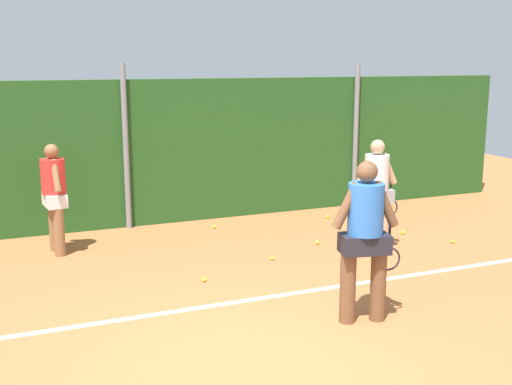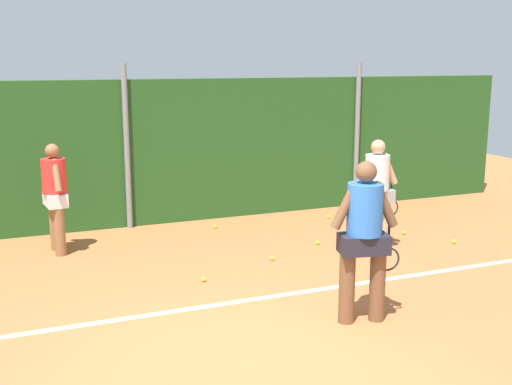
{
  "view_description": "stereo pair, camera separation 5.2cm",
  "coord_description": "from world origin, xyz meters",
  "px_view_note": "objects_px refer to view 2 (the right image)",
  "views": [
    {
      "loc": [
        -2.1,
        -5.3,
        2.94
      ],
      "look_at": [
        1.21,
        2.67,
        1.13
      ],
      "focal_mm": 44.53,
      "sensor_mm": 36.0,
      "label": 1
    },
    {
      "loc": [
        -2.05,
        -5.32,
        2.94
      ],
      "look_at": [
        1.21,
        2.67,
        1.13
      ],
      "focal_mm": 44.53,
      "sensor_mm": 36.0,
      "label": 2
    }
  ],
  "objects_px": {
    "player_midcourt": "(377,189)",
    "tennis_ball_5": "(204,279)",
    "player_backcourt_far": "(55,192)",
    "tennis_ball_1": "(318,243)",
    "player_foreground_near": "(364,233)",
    "tennis_ball_3": "(404,233)",
    "tennis_ball_6": "(272,258)",
    "tennis_ball_0": "(215,227)",
    "tennis_ball_4": "(329,217)",
    "tennis_ball_7": "(454,242)"
  },
  "relations": [
    {
      "from": "player_midcourt",
      "to": "tennis_ball_0",
      "type": "height_order",
      "value": "player_midcourt"
    },
    {
      "from": "player_backcourt_far",
      "to": "tennis_ball_4",
      "type": "distance_m",
      "value": 5.03
    },
    {
      "from": "player_midcourt",
      "to": "tennis_ball_5",
      "type": "bearing_deg",
      "value": -170.78
    },
    {
      "from": "tennis_ball_4",
      "to": "tennis_ball_7",
      "type": "distance_m",
      "value": 2.5
    },
    {
      "from": "player_midcourt",
      "to": "tennis_ball_1",
      "type": "distance_m",
      "value": 1.31
    },
    {
      "from": "tennis_ball_5",
      "to": "player_foreground_near",
      "type": "bearing_deg",
      "value": -56.56
    },
    {
      "from": "player_foreground_near",
      "to": "tennis_ball_0",
      "type": "xyz_separation_m",
      "value": [
        -0.26,
        4.51,
        -1.01
      ]
    },
    {
      "from": "player_foreground_near",
      "to": "tennis_ball_5",
      "type": "relative_size",
      "value": 28.15
    },
    {
      "from": "player_midcourt",
      "to": "tennis_ball_6",
      "type": "distance_m",
      "value": 1.96
    },
    {
      "from": "tennis_ball_3",
      "to": "tennis_ball_7",
      "type": "relative_size",
      "value": 1.0
    },
    {
      "from": "tennis_ball_0",
      "to": "tennis_ball_4",
      "type": "height_order",
      "value": "same"
    },
    {
      "from": "player_foreground_near",
      "to": "player_backcourt_far",
      "type": "bearing_deg",
      "value": 138.4
    },
    {
      "from": "player_foreground_near",
      "to": "tennis_ball_4",
      "type": "bearing_deg",
      "value": 78.1
    },
    {
      "from": "player_foreground_near",
      "to": "tennis_ball_4",
      "type": "relative_size",
      "value": 28.15
    },
    {
      "from": "tennis_ball_1",
      "to": "tennis_ball_5",
      "type": "height_order",
      "value": "same"
    },
    {
      "from": "tennis_ball_4",
      "to": "tennis_ball_7",
      "type": "relative_size",
      "value": 1.0
    },
    {
      "from": "player_backcourt_far",
      "to": "tennis_ball_0",
      "type": "distance_m",
      "value": 2.9
    },
    {
      "from": "player_foreground_near",
      "to": "tennis_ball_6",
      "type": "xyz_separation_m",
      "value": [
        -0.05,
        2.44,
        -1.01
      ]
    },
    {
      "from": "player_backcourt_far",
      "to": "tennis_ball_3",
      "type": "distance_m",
      "value": 5.78
    },
    {
      "from": "player_backcourt_far",
      "to": "tennis_ball_7",
      "type": "distance_m",
      "value": 6.38
    },
    {
      "from": "tennis_ball_0",
      "to": "tennis_ball_6",
      "type": "height_order",
      "value": "same"
    },
    {
      "from": "player_foreground_near",
      "to": "player_midcourt",
      "type": "relative_size",
      "value": 1.06
    },
    {
      "from": "tennis_ball_6",
      "to": "tennis_ball_3",
      "type": "bearing_deg",
      "value": 9.83
    },
    {
      "from": "tennis_ball_3",
      "to": "tennis_ball_4",
      "type": "xyz_separation_m",
      "value": [
        -0.65,
        1.48,
        0.0
      ]
    },
    {
      "from": "tennis_ball_7",
      "to": "tennis_ball_6",
      "type": "bearing_deg",
      "value": 174.26
    },
    {
      "from": "player_foreground_near",
      "to": "tennis_ball_4",
      "type": "xyz_separation_m",
      "value": [
        1.97,
        4.39,
        -1.01
      ]
    },
    {
      "from": "tennis_ball_0",
      "to": "tennis_ball_5",
      "type": "xyz_separation_m",
      "value": [
        -1.03,
        -2.57,
        0.0
      ]
    },
    {
      "from": "player_backcourt_far",
      "to": "tennis_ball_5",
      "type": "distance_m",
      "value": 2.86
    },
    {
      "from": "tennis_ball_0",
      "to": "player_midcourt",
      "type": "bearing_deg",
      "value": -48.77
    },
    {
      "from": "tennis_ball_4",
      "to": "tennis_ball_6",
      "type": "height_order",
      "value": "same"
    },
    {
      "from": "player_backcourt_far",
      "to": "player_foreground_near",
      "type": "bearing_deg",
      "value": -150.46
    },
    {
      "from": "player_foreground_near",
      "to": "tennis_ball_6",
      "type": "relative_size",
      "value": 28.15
    },
    {
      "from": "tennis_ball_1",
      "to": "tennis_ball_6",
      "type": "distance_m",
      "value": 1.12
    },
    {
      "from": "player_foreground_near",
      "to": "tennis_ball_3",
      "type": "xyz_separation_m",
      "value": [
        2.62,
        2.91,
        -1.01
      ]
    },
    {
      "from": "tennis_ball_3",
      "to": "tennis_ball_7",
      "type": "xyz_separation_m",
      "value": [
        0.43,
        -0.77,
        0.0
      ]
    },
    {
      "from": "tennis_ball_0",
      "to": "player_foreground_near",
      "type": "bearing_deg",
      "value": -86.75
    },
    {
      "from": "tennis_ball_1",
      "to": "tennis_ball_4",
      "type": "distance_m",
      "value": 1.77
    },
    {
      "from": "tennis_ball_0",
      "to": "tennis_ball_1",
      "type": "height_order",
      "value": "same"
    },
    {
      "from": "tennis_ball_1",
      "to": "tennis_ball_5",
      "type": "distance_m",
      "value": 2.45
    },
    {
      "from": "player_foreground_near",
      "to": "tennis_ball_6",
      "type": "bearing_deg",
      "value": 103.4
    },
    {
      "from": "tennis_ball_3",
      "to": "player_midcourt",
      "type": "bearing_deg",
      "value": -148.79
    },
    {
      "from": "tennis_ball_0",
      "to": "tennis_ball_1",
      "type": "distance_m",
      "value": 2.0
    },
    {
      "from": "player_foreground_near",
      "to": "tennis_ball_7",
      "type": "distance_m",
      "value": 3.85
    },
    {
      "from": "tennis_ball_3",
      "to": "tennis_ball_5",
      "type": "distance_m",
      "value": 4.02
    },
    {
      "from": "tennis_ball_5",
      "to": "player_backcourt_far",
      "type": "bearing_deg",
      "value": 128.52
    },
    {
      "from": "tennis_ball_3",
      "to": "tennis_ball_6",
      "type": "xyz_separation_m",
      "value": [
        -2.67,
        -0.46,
        0.0
      ]
    },
    {
      "from": "player_backcourt_far",
      "to": "tennis_ball_1",
      "type": "xyz_separation_m",
      "value": [
        3.94,
        -1.14,
        -0.92
      ]
    },
    {
      "from": "player_midcourt",
      "to": "tennis_ball_1",
      "type": "relative_size",
      "value": 26.47
    },
    {
      "from": "tennis_ball_0",
      "to": "tennis_ball_3",
      "type": "height_order",
      "value": "same"
    },
    {
      "from": "player_midcourt",
      "to": "tennis_ball_5",
      "type": "xyz_separation_m",
      "value": [
        -2.94,
        -0.39,
        -0.95
      ]
    }
  ]
}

